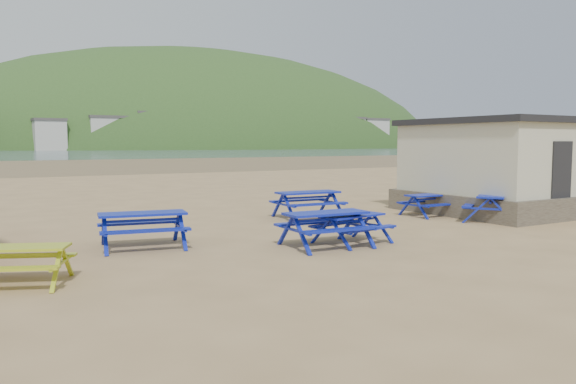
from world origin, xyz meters
TOP-DOWN VIEW (x-y plane):
  - ground at (0.00, 0.00)m, footprint 400.00×400.00m
  - wet_sand at (0.00, 55.00)m, footprint 400.00×400.00m
  - picnic_table_blue_a at (-3.01, 0.62)m, footprint 2.14×1.84m
  - picnic_table_blue_b at (2.91, 3.00)m, footprint 2.08×1.72m
  - picnic_table_blue_c at (6.58, 1.41)m, footprint 1.66×1.34m
  - picnic_table_blue_d at (1.37, -1.33)m, footprint 1.81×1.55m
  - picnic_table_blue_e at (0.60, -1.37)m, footprint 1.99×1.64m
  - picnic_table_blue_f at (7.34, -0.42)m, footprint 2.46×2.36m
  - picnic_table_yellow at (-5.73, -1.64)m, footprint 1.93×1.77m
  - amenity_block at (10.50, 1.00)m, footprint 7.40×5.40m
  - headland_town at (90.00, 229.68)m, footprint 264.00×144.00m

SIDE VIEW (x-z plane):
  - headland_town at x=90.00m, z-range -63.91..44.09m
  - ground at x=0.00m, z-range 0.00..0.00m
  - wet_sand at x=0.00m, z-range 0.00..0.00m
  - picnic_table_yellow at x=-5.73m, z-range 0.00..0.65m
  - picnic_table_blue_d at x=1.37m, z-range 0.00..0.68m
  - picnic_table_blue_c at x=6.58m, z-range 0.00..0.70m
  - picnic_table_blue_e at x=0.60m, z-range 0.00..0.80m
  - picnic_table_blue_a at x=-3.01m, z-range 0.00..0.80m
  - picnic_table_blue_f at x=7.34m, z-range 0.00..0.81m
  - picnic_table_blue_b at x=2.91m, z-range 0.00..0.83m
  - amenity_block at x=10.50m, z-range -0.01..3.14m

